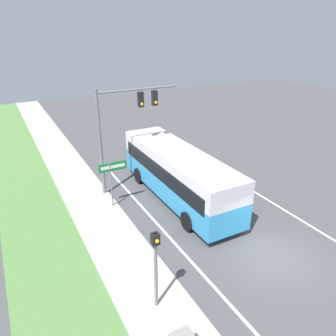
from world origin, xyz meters
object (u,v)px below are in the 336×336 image
signal_gantry (123,120)px  pedestrian_signal (156,260)px  bus (178,172)px  street_sign (112,174)px

signal_gantry → pedestrian_signal: size_ratio=1.96×
bus → signal_gantry: signal_gantry is taller
bus → street_sign: bus is taller
bus → pedestrian_signal: 8.61m
signal_gantry → pedestrian_signal: signal_gantry is taller
pedestrian_signal → street_sign: 8.04m
signal_gantry → pedestrian_signal: 10.35m
street_sign → signal_gantry: bearing=50.4°
bus → street_sign: size_ratio=3.56×
bus → pedestrian_signal: pedestrian_signal is taller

